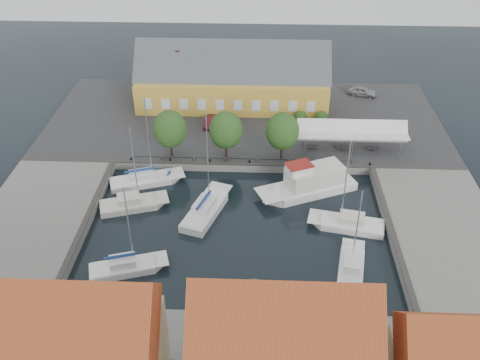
# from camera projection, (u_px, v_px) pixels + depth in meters

# --- Properties ---
(ground) EXTENTS (140.00, 140.00, 0.00)m
(ground) POSITION_uv_depth(u_px,v_px,m) (238.00, 221.00, 58.89)
(ground) COLOR black
(ground) RESTS_ON ground
(north_quay) EXTENTS (56.00, 26.00, 1.00)m
(north_quay) POSITION_uv_depth(u_px,v_px,m) (245.00, 121.00, 77.71)
(north_quay) COLOR #2D2D30
(north_quay) RESTS_ON ground
(west_quay) EXTENTS (12.00, 24.00, 1.00)m
(west_quay) POSITION_uv_depth(u_px,v_px,m) (34.00, 224.00, 57.70)
(west_quay) COLOR slate
(west_quay) RESTS_ON ground
(east_quay) EXTENTS (12.00, 24.00, 1.00)m
(east_quay) POSITION_uv_depth(u_px,v_px,m) (445.00, 235.00, 56.20)
(east_quay) COLOR slate
(east_quay) RESTS_ON ground
(quay_edge_fittings) EXTENTS (56.00, 24.72, 0.40)m
(quay_edge_fittings) POSITION_uv_depth(u_px,v_px,m) (240.00, 189.00, 62.24)
(quay_edge_fittings) COLOR #383533
(quay_edge_fittings) RESTS_ON north_quay
(warehouse) EXTENTS (28.56, 14.00, 9.55)m
(warehouse) POSITION_uv_depth(u_px,v_px,m) (229.00, 81.00, 80.07)
(warehouse) COLOR gold
(warehouse) RESTS_ON north_quay
(tent_canopy) EXTENTS (14.00, 4.00, 2.83)m
(tent_canopy) POSITION_uv_depth(u_px,v_px,m) (352.00, 132.00, 68.41)
(tent_canopy) COLOR white
(tent_canopy) RESTS_ON north_quay
(quay_trees) EXTENTS (18.20, 4.20, 6.30)m
(quay_trees) POSITION_uv_depth(u_px,v_px,m) (226.00, 130.00, 66.21)
(quay_trees) COLOR black
(quay_trees) RESTS_ON north_quay
(car_silver) EXTENTS (4.70, 2.99, 1.49)m
(car_silver) POSITION_uv_depth(u_px,v_px,m) (362.00, 91.00, 83.34)
(car_silver) COLOR #9FA1A6
(car_silver) RESTS_ON north_quay
(car_red) EXTENTS (1.75, 3.86, 1.23)m
(car_red) POSITION_uv_depth(u_px,v_px,m) (210.00, 122.00, 75.15)
(car_red) COLOR #58141D
(car_red) RESTS_ON north_quay
(center_sailboat) EXTENTS (5.43, 9.47, 12.61)m
(center_sailboat) POSITION_uv_depth(u_px,v_px,m) (206.00, 210.00, 60.00)
(center_sailboat) COLOR white
(center_sailboat) RESTS_ON ground
(trawler) EXTENTS (12.40, 8.15, 5.00)m
(trawler) POSITION_uv_depth(u_px,v_px,m) (310.00, 185.00, 63.11)
(trawler) COLOR white
(trawler) RESTS_ON ground
(east_boat_b) EXTENTS (8.53, 4.29, 11.24)m
(east_boat_b) POSITION_uv_depth(u_px,v_px,m) (348.00, 225.00, 57.96)
(east_boat_b) COLOR white
(east_boat_b) RESTS_ON ground
(east_boat_c) EXTENTS (3.66, 7.64, 9.61)m
(east_boat_c) POSITION_uv_depth(u_px,v_px,m) (351.00, 268.00, 52.33)
(east_boat_c) COLOR white
(east_boat_c) RESTS_ON ground
(west_boat_a) EXTENTS (9.32, 5.34, 11.97)m
(west_boat_a) POSITION_uv_depth(u_px,v_px,m) (145.00, 181.00, 65.08)
(west_boat_a) COLOR white
(west_boat_a) RESTS_ON ground
(west_boat_b) EXTENTS (8.15, 4.87, 10.74)m
(west_boat_b) POSITION_uv_depth(u_px,v_px,m) (132.00, 205.00, 60.98)
(west_boat_b) COLOR silver
(west_boat_b) RESTS_ON ground
(west_boat_d) EXTENTS (7.95, 4.43, 10.42)m
(west_boat_d) POSITION_uv_depth(u_px,v_px,m) (127.00, 268.00, 52.31)
(west_boat_d) COLOR white
(west_boat_d) RESTS_ON ground
(launch_sw) EXTENTS (4.38, 1.89, 0.98)m
(launch_sw) POSITION_uv_depth(u_px,v_px,m) (83.00, 294.00, 49.68)
(launch_sw) COLOR white
(launch_sw) RESTS_ON ground
(launch_nw) EXTENTS (5.12, 2.96, 0.88)m
(launch_nw) POSITION_uv_depth(u_px,v_px,m) (157.00, 176.00, 66.28)
(launch_nw) COLOR navy
(launch_nw) RESTS_ON ground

